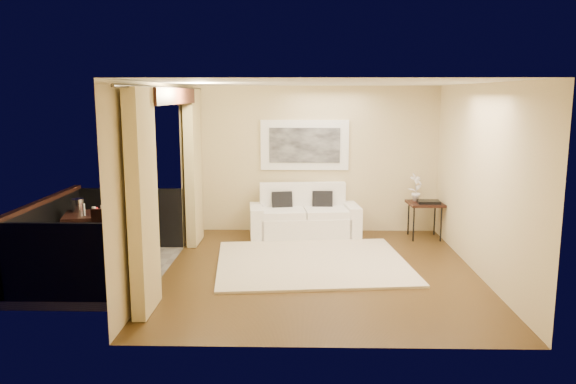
{
  "coord_description": "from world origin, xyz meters",
  "views": [
    {
      "loc": [
        -0.29,
        -7.86,
        2.55
      ],
      "look_at": [
        -0.48,
        0.7,
        1.05
      ],
      "focal_mm": 35.0,
      "sensor_mm": 36.0,
      "label": 1
    }
  ],
  "objects_px": {
    "bistro_table": "(88,219)",
    "ice_bucket": "(78,205)",
    "orchid": "(416,187)",
    "balcony_chair_far": "(135,221)",
    "sofa": "(304,218)",
    "balcony_chair_near": "(109,244)",
    "side_table": "(425,206)"
  },
  "relations": [
    {
      "from": "balcony_chair_near",
      "to": "orchid",
      "type": "bearing_deg",
      "value": 28.38
    },
    {
      "from": "balcony_chair_far",
      "to": "balcony_chair_near",
      "type": "height_order",
      "value": "balcony_chair_near"
    },
    {
      "from": "balcony_chair_far",
      "to": "balcony_chair_near",
      "type": "relative_size",
      "value": 0.95
    },
    {
      "from": "bistro_table",
      "to": "ice_bucket",
      "type": "height_order",
      "value": "ice_bucket"
    },
    {
      "from": "bistro_table",
      "to": "balcony_chair_far",
      "type": "distance_m",
      "value": 0.71
    },
    {
      "from": "orchid",
      "to": "side_table",
      "type": "bearing_deg",
      "value": -39.06
    },
    {
      "from": "orchid",
      "to": "bistro_table",
      "type": "relative_size",
      "value": 0.61
    },
    {
      "from": "sofa",
      "to": "balcony_chair_near",
      "type": "height_order",
      "value": "balcony_chair_near"
    },
    {
      "from": "side_table",
      "to": "sofa",
      "type": "bearing_deg",
      "value": 176.84
    },
    {
      "from": "sofa",
      "to": "orchid",
      "type": "bearing_deg",
      "value": -6.06
    },
    {
      "from": "balcony_chair_far",
      "to": "side_table",
      "type": "bearing_deg",
      "value": -159.43
    },
    {
      "from": "ice_bucket",
      "to": "orchid",
      "type": "bearing_deg",
      "value": 17.64
    },
    {
      "from": "orchid",
      "to": "balcony_chair_far",
      "type": "bearing_deg",
      "value": -162.31
    },
    {
      "from": "orchid",
      "to": "ice_bucket",
      "type": "bearing_deg",
      "value": -162.36
    },
    {
      "from": "orchid",
      "to": "balcony_chair_near",
      "type": "height_order",
      "value": "orchid"
    },
    {
      "from": "side_table",
      "to": "ice_bucket",
      "type": "relative_size",
      "value": 3.25
    },
    {
      "from": "side_table",
      "to": "orchid",
      "type": "relative_size",
      "value": 1.3
    },
    {
      "from": "bistro_table",
      "to": "orchid",
      "type": "bearing_deg",
      "value": 19.53
    },
    {
      "from": "bistro_table",
      "to": "balcony_chair_near",
      "type": "height_order",
      "value": "balcony_chair_near"
    },
    {
      "from": "balcony_chair_near",
      "to": "ice_bucket",
      "type": "bearing_deg",
      "value": 120.34
    },
    {
      "from": "sofa",
      "to": "bistro_table",
      "type": "bearing_deg",
      "value": -156.29
    },
    {
      "from": "sofa",
      "to": "ice_bucket",
      "type": "height_order",
      "value": "ice_bucket"
    },
    {
      "from": "sofa",
      "to": "bistro_table",
      "type": "distance_m",
      "value": 3.75
    },
    {
      "from": "bistro_table",
      "to": "sofa",
      "type": "bearing_deg",
      "value": 29.84
    },
    {
      "from": "side_table",
      "to": "balcony_chair_near",
      "type": "height_order",
      "value": "balcony_chair_near"
    },
    {
      "from": "sofa",
      "to": "balcony_chair_far",
      "type": "relative_size",
      "value": 1.97
    },
    {
      "from": "side_table",
      "to": "balcony_chair_far",
      "type": "bearing_deg",
      "value": -164.16
    },
    {
      "from": "orchid",
      "to": "balcony_chair_far",
      "type": "relative_size",
      "value": 0.49
    },
    {
      "from": "balcony_chair_far",
      "to": "orchid",
      "type": "bearing_deg",
      "value": -157.58
    },
    {
      "from": "orchid",
      "to": "sofa",
      "type": "bearing_deg",
      "value": -179.93
    },
    {
      "from": "balcony_chair_far",
      "to": "ice_bucket",
      "type": "height_order",
      "value": "balcony_chair_far"
    },
    {
      "from": "sofa",
      "to": "ice_bucket",
      "type": "bearing_deg",
      "value": -159.41
    }
  ]
}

